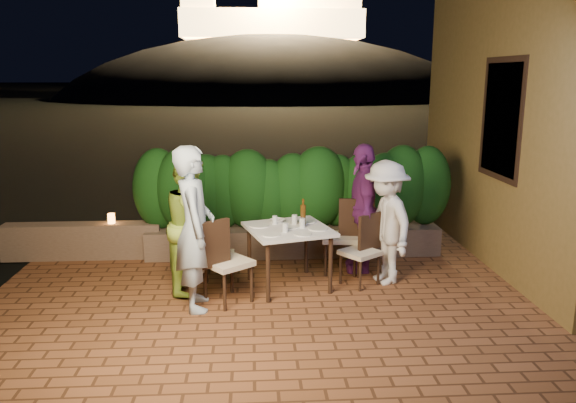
{
  "coord_description": "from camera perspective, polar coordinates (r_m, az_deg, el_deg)",
  "views": [
    {
      "loc": [
        -0.38,
        -5.5,
        2.55
      ],
      "look_at": [
        0.04,
        1.11,
        1.05
      ],
      "focal_mm": 35.0,
      "sensor_mm": 36.0,
      "label": 1
    }
  ],
  "objects": [
    {
      "name": "ground",
      "position": [
        6.08,
        0.27,
        -12.23
      ],
      "size": [
        400.0,
        400.0,
        0.0
      ],
      "primitive_type": "plane",
      "color": "black",
      "rests_on": "ground"
    },
    {
      "name": "terrace_floor",
      "position": [
        6.56,
        -0.04,
        -10.82
      ],
      "size": [
        7.0,
        6.0,
        0.15
      ],
      "primitive_type": "cube",
      "color": "brown",
      "rests_on": "ground"
    },
    {
      "name": "building_wall",
      "position": [
        8.49,
        24.8,
        11.28
      ],
      "size": [
        1.6,
        5.0,
        5.0
      ],
      "primitive_type": "cube",
      "color": "olive",
      "rests_on": "ground"
    },
    {
      "name": "window_pane",
      "position": [
        7.72,
        21.05,
        7.83
      ],
      "size": [
        0.08,
        1.0,
        1.4
      ],
      "primitive_type": "cube",
      "color": "black",
      "rests_on": "building_wall"
    },
    {
      "name": "window_frame",
      "position": [
        7.71,
        20.99,
        7.84
      ],
      "size": [
        0.06,
        1.15,
        1.55
      ],
      "primitive_type": "cube",
      "color": "black",
      "rests_on": "building_wall"
    },
    {
      "name": "planter",
      "position": [
        8.17,
        0.57,
        -3.96
      ],
      "size": [
        4.2,
        0.55,
        0.4
      ],
      "primitive_type": "cube",
      "color": "brown",
      "rests_on": "ground"
    },
    {
      "name": "hedge",
      "position": [
        7.98,
        0.58,
        1.2
      ],
      "size": [
        4.0,
        0.7,
        1.1
      ],
      "primitive_type": null,
      "color": "#123E11",
      "rests_on": "planter"
    },
    {
      "name": "parapet",
      "position": [
        8.49,
        -20.12,
        -3.77
      ],
      "size": [
        2.2,
        0.3,
        0.5
      ],
      "primitive_type": "cube",
      "color": "brown",
      "rests_on": "ground"
    },
    {
      "name": "hill",
      "position": [
        65.87,
        -1.58,
        7.03
      ],
      "size": [
        52.0,
        40.0,
        22.0
      ],
      "primitive_type": "ellipsoid",
      "color": "black",
      "rests_on": "ground"
    },
    {
      "name": "fortress",
      "position": [
        66.03,
        -1.66,
        19.65
      ],
      "size": [
        26.0,
        8.0,
        8.0
      ],
      "primitive_type": null,
      "color": "#FFCC7A",
      "rests_on": "hill"
    },
    {
      "name": "dining_table",
      "position": [
        6.88,
        0.05,
        -5.68
      ],
      "size": [
        1.16,
        1.16,
        0.75
      ],
      "primitive_type": null,
      "rotation": [
        0.0,
        0.0,
        0.28
      ],
      "color": "white",
      "rests_on": "ground"
    },
    {
      "name": "plate_nw",
      "position": [
        6.45,
        -1.75,
        -3.38
      ],
      "size": [
        0.22,
        0.22,
        0.01
      ],
      "primitive_type": "cylinder",
      "color": "white",
      "rests_on": "dining_table"
    },
    {
      "name": "plate_sw",
      "position": [
        6.84,
        -2.94,
        -2.46
      ],
      "size": [
        0.24,
        0.24,
        0.01
      ],
      "primitive_type": "cylinder",
      "color": "white",
      "rests_on": "dining_table"
    },
    {
      "name": "plate_ne",
      "position": [
        6.71,
        3.07,
        -2.77
      ],
      "size": [
        0.23,
        0.23,
        0.01
      ],
      "primitive_type": "cylinder",
      "color": "white",
      "rests_on": "dining_table"
    },
    {
      "name": "plate_se",
      "position": [
        7.04,
        1.91,
        -2.01
      ],
      "size": [
        0.24,
        0.24,
        0.01
      ],
      "primitive_type": "cylinder",
      "color": "white",
      "rests_on": "dining_table"
    },
    {
      "name": "plate_centre",
      "position": [
        6.77,
        0.3,
        -2.62
      ],
      "size": [
        0.2,
        0.2,
        0.01
      ],
      "primitive_type": "cylinder",
      "color": "white",
      "rests_on": "dining_table"
    },
    {
      "name": "plate_front",
      "position": [
        6.48,
        1.51,
        -3.33
      ],
      "size": [
        0.21,
        0.21,
        0.01
      ],
      "primitive_type": "cylinder",
      "color": "white",
      "rests_on": "dining_table"
    },
    {
      "name": "glass_nw",
      "position": [
        6.56,
        -0.3,
        -2.66
      ],
      "size": [
        0.07,
        0.07,
        0.11
      ],
      "primitive_type": "cylinder",
      "color": "silver",
      "rests_on": "dining_table"
    },
    {
      "name": "glass_sw",
      "position": [
        6.91,
        -1.34,
        -1.89
      ],
      "size": [
        0.06,
        0.06,
        0.11
      ],
      "primitive_type": "cylinder",
      "color": "silver",
      "rests_on": "dining_table"
    },
    {
      "name": "glass_ne",
      "position": [
        6.75,
        1.46,
        -2.2
      ],
      "size": [
        0.07,
        0.07,
        0.12
      ],
      "primitive_type": "cylinder",
      "color": "silver",
      "rests_on": "dining_table"
    },
    {
      "name": "glass_se",
      "position": [
        6.91,
        0.68,
        -1.83
      ],
      "size": [
        0.07,
        0.07,
        0.12
      ],
      "primitive_type": "cylinder",
      "color": "silver",
      "rests_on": "dining_table"
    },
    {
      "name": "beer_bottle",
      "position": [
        6.82,
        1.54,
        -1.1
      ],
      "size": [
        0.06,
        0.06,
        0.33
      ],
      "primitive_type": null,
      "color": "#47290B",
      "rests_on": "dining_table"
    },
    {
      "name": "bowl",
      "position": [
        7.01,
        -1.08,
        -1.94
      ],
      "size": [
        0.24,
        0.24,
        0.04
      ],
      "primitive_type": "imported",
      "rotation": [
        0.0,
        0.0,
        0.7
      ],
      "color": "white",
      "rests_on": "dining_table"
    },
    {
      "name": "chair_left_front",
      "position": [
        6.42,
        -6.14,
        -5.98
      ],
      "size": [
        0.65,
        0.65,
        0.99
      ],
      "primitive_type": null,
      "rotation": [
        0.0,
        0.0,
        0.67
      ],
      "color": "black",
      "rests_on": "ground"
    },
    {
      "name": "chair_left_back",
      "position": [
        6.89,
        -7.12,
        -5.35
      ],
      "size": [
        0.39,
        0.39,
        0.84
      ],
      "primitive_type": null,
      "rotation": [
        0.0,
        0.0,
        0.01
      ],
      "color": "black",
      "rests_on": "ground"
    },
    {
      "name": "chair_right_front",
      "position": [
        6.98,
        7.32,
        -4.99
      ],
      "size": [
        0.56,
        0.56,
        0.87
      ],
      "primitive_type": null,
      "rotation": [
        0.0,
        0.0,
        3.79
      ],
      "color": "black",
      "rests_on": "ground"
    },
    {
      "name": "chair_right_back",
      "position": [
        7.38,
        5.3,
        -3.47
      ],
      "size": [
        0.51,
        0.51,
        0.99
      ],
      "primitive_type": null,
      "rotation": [
        0.0,
        0.0,
        3.02
      ],
      "color": "black",
      "rests_on": "ground"
    },
    {
      "name": "diner_blue",
      "position": [
        6.2,
        -9.46,
        -2.73
      ],
      "size": [
        0.51,
        0.71,
        1.82
      ],
      "primitive_type": "imported",
      "rotation": [
        0.0,
        0.0,
        1.68
      ],
      "color": "#9FB6CD",
      "rests_on": "ground"
    },
    {
      "name": "diner_green",
      "position": [
        6.76,
        -9.73,
        -2.31
      ],
      "size": [
        0.7,
        0.85,
        1.63
      ],
      "primitive_type": "imported",
      "rotation": [
        0.0,
        0.0,
        1.47
      ],
      "color": "#9DC53D",
      "rests_on": "ground"
    },
    {
      "name": "diner_white",
      "position": [
        7.02,
        9.89,
        -2.12
      ],
      "size": [
        0.82,
        1.11,
        1.54
      ],
      "primitive_type": "imported",
      "rotation": [
        0.0,
        0.0,
        -1.29
      ],
      "color": "white",
      "rests_on": "ground"
    },
    {
      "name": "diner_purple",
      "position": [
        7.4,
        7.61,
        -0.66
      ],
      "size": [
        0.52,
        1.03,
        1.7
      ],
      "primitive_type": "imported",
      "rotation": [
        0.0,
        0.0,
        -1.68
      ],
      "color": "#6A256F",
      "rests_on": "ground"
    },
    {
      "name": "parapet_lamp",
      "position": [
        8.29,
        -17.51,
        -1.66
      ],
      "size": [
        0.1,
        0.1,
        0.14
      ],
      "primitive_type": "cylinder",
      "color": "orange",
      "rests_on": "parapet"
    }
  ]
}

